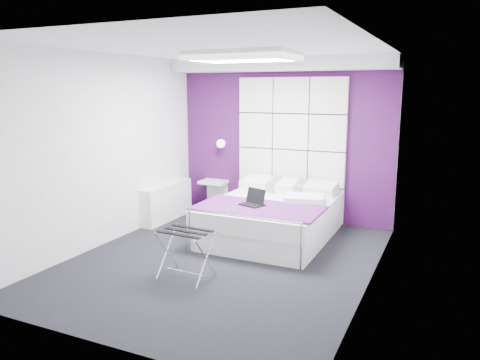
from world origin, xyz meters
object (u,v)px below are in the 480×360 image
object	(u,v)px
radiator	(167,202)
bed	(272,217)
wall_lamp	(222,143)
nightstand	(214,182)
laptop	(253,201)
luggage_rack	(186,254)

from	to	relation	value
radiator	bed	size ratio (longest dim) A/B	0.59
wall_lamp	nightstand	size ratio (longest dim) A/B	0.34
radiator	wall_lamp	bearing A→B (deg)	49.90
radiator	laptop	distance (m)	1.92
radiator	nightstand	distance (m)	0.91
wall_lamp	bed	bearing A→B (deg)	-36.26
bed	nightstand	world-z (taller)	bed
wall_lamp	bed	size ratio (longest dim) A/B	0.07
radiator	luggage_rack	size ratio (longest dim) A/B	2.13
radiator	nightstand	world-z (taller)	radiator
wall_lamp	radiator	distance (m)	1.35
nightstand	luggage_rack	xyz separation A→B (m)	(1.06, -2.68, -0.27)
wall_lamp	luggage_rack	bearing A→B (deg)	-71.39
bed	laptop	size ratio (longest dim) A/B	6.49
radiator	bed	xyz separation A→B (m)	(1.92, -0.18, 0.00)
wall_lamp	laptop	xyz separation A→B (m)	(1.16, -1.36, -0.59)
wall_lamp	luggage_rack	size ratio (longest dim) A/B	0.27
luggage_rack	bed	bearing A→B (deg)	82.35
nightstand	wall_lamp	bearing A→B (deg)	15.12
bed	luggage_rack	distance (m)	1.82
wall_lamp	bed	distance (m)	1.83
radiator	bed	distance (m)	1.93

